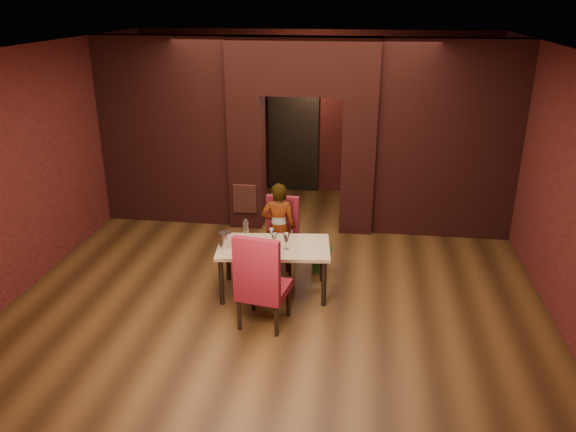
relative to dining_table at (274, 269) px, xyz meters
name	(u,v)px	position (x,y,z in m)	size (l,w,h in m)	color
floor	(285,277)	(0.09, 0.44, -0.35)	(8.00, 8.00, 0.00)	#4C2D13
ceiling	(285,47)	(0.09, 0.44, 2.85)	(7.00, 8.00, 0.04)	silver
wall_back	(314,113)	(0.09, 4.44, 1.25)	(7.00, 0.04, 3.20)	maroon
wall_front	(201,341)	(0.09, -3.56, 1.25)	(7.00, 0.04, 3.20)	maroon
wall_left	(42,161)	(-3.41, 0.44, 1.25)	(0.04, 8.00, 3.20)	maroon
wall_right	(559,183)	(3.59, 0.44, 1.25)	(0.04, 8.00, 3.20)	maroon
pillar_left	(247,160)	(-0.86, 2.44, 0.80)	(0.55, 0.55, 2.30)	maroon
pillar_right	(358,165)	(1.04, 2.44, 0.80)	(0.55, 0.55, 2.30)	maroon
lintel	(303,66)	(0.09, 2.44, 2.40)	(2.45, 0.55, 0.90)	maroon
wing_wall_left	(166,132)	(-2.27, 2.44, 1.25)	(2.27, 0.35, 3.20)	maroon
wing_wall_right	(447,141)	(2.45, 2.44, 1.25)	(2.27, 0.35, 3.20)	maroon
vent_panel	(245,199)	(-0.86, 2.14, 0.20)	(0.40, 0.03, 0.50)	#A74730
rear_door	(294,140)	(-0.31, 4.38, 0.70)	(0.90, 0.08, 2.10)	black
rear_door_frame	(293,141)	(-0.31, 4.34, 0.70)	(1.02, 0.04, 2.22)	black
dining_table	(274,269)	(0.00, 0.00, 0.00)	(1.48, 0.83, 0.69)	#A58453
chair_far	(280,235)	(-0.03, 0.72, 0.19)	(0.49, 0.49, 1.07)	maroon
chair_near	(264,278)	(0.01, -0.78, 0.27)	(0.56, 0.56, 1.24)	maroon
person_seated	(278,228)	(-0.04, 0.67, 0.33)	(0.49, 0.32, 1.35)	silver
wine_glass_a	(272,235)	(-0.05, 0.13, 0.44)	(0.08, 0.08, 0.19)	white
wine_glass_b	(274,240)	(0.01, -0.03, 0.44)	(0.08, 0.08, 0.19)	white
wine_glass_c	(286,241)	(0.18, -0.08, 0.46)	(0.09, 0.09, 0.22)	white
tasting_sheet	(264,253)	(-0.08, -0.25, 0.35)	(0.29, 0.21, 0.00)	white
wine_bucket	(225,240)	(-0.63, -0.12, 0.45)	(0.17, 0.17, 0.20)	silver
water_bottle	(246,229)	(-0.40, 0.14, 0.50)	(0.07, 0.07, 0.30)	white
potted_plant	(320,257)	(0.56, 0.72, -0.13)	(0.39, 0.34, 0.43)	#205B1A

